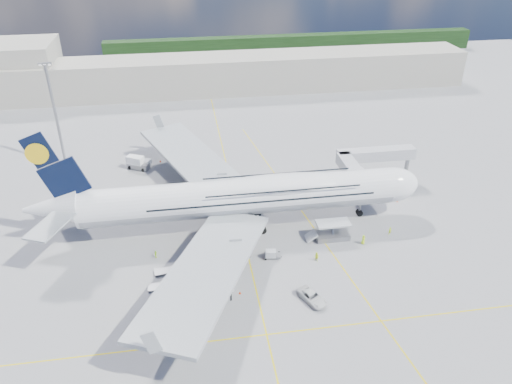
{
  "coord_description": "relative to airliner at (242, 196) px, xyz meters",
  "views": [
    {
      "loc": [
        -10.11,
        -73.7,
        56.52
      ],
      "look_at": [
        2.79,
        8.0,
        8.77
      ],
      "focal_mm": 35.0,
      "sensor_mm": 36.0,
      "label": 1
    }
  ],
  "objects": [
    {
      "name": "tree_line",
      "position": [
        39.74,
        130.0,
        -2.87
      ],
      "size": [
        160.0,
        6.0,
        8.0
      ],
      "primitive_type": "cube",
      "color": "#193814",
      "rests_on": "ground"
    },
    {
      "name": "cone_wing_right_outer",
      "position": [
        -8.72,
        -20.29,
        -6.59
      ],
      "size": [
        0.45,
        0.45,
        0.57
      ],
      "color": "red",
      "rests_on": "ground"
    },
    {
      "name": "dolly_back",
      "position": [
        -16.99,
        -17.0,
        -6.56
      ],
      "size": [
        2.72,
        1.49,
        0.4
      ],
      "rotation": [
        0.0,
        0.0,
        -0.02
      ],
      "color": "gray",
      "rests_on": "ground"
    },
    {
      "name": "dolly_row_c",
      "position": [
        -15.61,
        -12.78,
        -6.48
      ],
      "size": [
        3.62,
        2.23,
        0.5
      ],
      "rotation": [
        0.0,
        0.0,
        0.12
      ],
      "color": "gray",
      "rests_on": "ground"
    },
    {
      "name": "cone_wing_left_outer",
      "position": [
        -16.68,
        31.85,
        -6.59
      ],
      "size": [
        0.46,
        0.46,
        0.58
      ],
      "color": "red",
      "rests_on": "ground"
    },
    {
      "name": "dolly_row_a",
      "position": [
        -11.68,
        -17.4,
        -6.53
      ],
      "size": [
        3.02,
        1.72,
        0.43
      ],
      "rotation": [
        0.0,
        0.0,
        -0.05
      ],
      "color": "gray",
      "rests_on": "ground"
    },
    {
      "name": "catering_truck_outer",
      "position": [
        -21.92,
        28.85,
        -5.29
      ],
      "size": [
        6.19,
        4.43,
        3.41
      ],
      "rotation": [
        0.0,
        0.0,
        -0.5
      ],
      "color": "gray",
      "rests_on": "ground"
    },
    {
      "name": "service_van",
      "position": [
        8.38,
        -23.77,
        -6.08
      ],
      "size": [
        4.72,
        6.24,
        1.57
      ],
      "primitive_type": "imported",
      "rotation": [
        0.0,
        0.0,
        0.42
      ],
      "color": "silver",
      "rests_on": "ground"
    },
    {
      "name": "taxi_line_diag",
      "position": [
        13.74,
        -0.0,
        -6.86
      ],
      "size": [
        14.16,
        99.06,
        0.01
      ],
      "primitive_type": "cube",
      "rotation": [
        0.0,
        0.0,
        0.14
      ],
      "color": "#DBC30B",
      "rests_on": "ground"
    },
    {
      "name": "cargo_loader",
      "position": [
        16.56,
        -7.11,
        -5.62
      ],
      "size": [
        8.53,
        3.2,
        3.67
      ],
      "color": "silver",
      "rests_on": "ground"
    },
    {
      "name": "baggage_tug",
      "position": [
        -5.5,
        -18.83,
        -5.99
      ],
      "size": [
        3.32,
        1.82,
        1.99
      ],
      "rotation": [
        0.0,
        0.0,
        -0.11
      ],
      "color": "white",
      "rests_on": "ground"
    },
    {
      "name": "terminal",
      "position": [
        -0.26,
        85.0,
        -0.87
      ],
      "size": [
        180.0,
        16.0,
        12.0
      ],
      "primitive_type": "cube",
      "color": "#B2AD9E",
      "rests_on": "ground"
    },
    {
      "name": "taxi_line_main",
      "position": [
        -0.26,
        -10.0,
        -6.86
      ],
      "size": [
        0.25,
        220.0,
        0.01
      ],
      "primitive_type": "cube",
      "color": "#DBC30B",
      "rests_on": "ground"
    },
    {
      "name": "cone_tail",
      "position": [
        -27.59,
        6.59,
        -6.6
      ],
      "size": [
        0.44,
        0.44,
        0.56
      ],
      "color": "red",
      "rests_on": "ground"
    },
    {
      "name": "cone_wing_left_inner",
      "position": [
        -8.05,
        16.59,
        -6.6
      ],
      "size": [
        0.43,
        0.43,
        0.55
      ],
      "color": "red",
      "rests_on": "ground"
    },
    {
      "name": "dolly_nose_far",
      "position": [
        4.29,
        -11.02,
        -6.52
      ],
      "size": [
        3.48,
        2.6,
        0.46
      ],
      "rotation": [
        0.0,
        0.0,
        -0.34
      ],
      "color": "gray",
      "rests_on": "ground"
    },
    {
      "name": "cone_nose",
      "position": [
        34.86,
        3.92,
        -6.63
      ],
      "size": [
        0.39,
        0.39,
        0.49
      ],
      "color": "red",
      "rests_on": "ground"
    },
    {
      "name": "ground",
      "position": [
        -0.26,
        -10.0,
        -6.87
      ],
      "size": [
        300.0,
        300.0,
        0.0
      ],
      "primitive_type": "plane",
      "color": "gray",
      "rests_on": "ground"
    },
    {
      "name": "catering_truck_inner",
      "position": [
        -7.79,
        19.86,
        -5.04
      ],
      "size": [
        6.94,
        4.06,
        3.88
      ],
      "rotation": [
        0.0,
        0.0,
        -0.29
      ],
      "color": "gray",
      "rests_on": "ground"
    },
    {
      "name": "crew_wing",
      "position": [
        -17.12,
        -8.02,
        -6.11
      ],
      "size": [
        0.68,
        0.96,
        1.51
      ],
      "primitive_type": "imported",
      "rotation": [
        0.0,
        0.0,
        1.17
      ],
      "color": "#C2FF1A",
      "rests_on": "ground"
    },
    {
      "name": "jet_bridge",
      "position": [
        29.55,
        10.94,
        -0.02
      ],
      "size": [
        18.8,
        12.1,
        8.5
      ],
      "color": "#B7B7BC",
      "rests_on": "ground"
    },
    {
      "name": "dolly_row_b",
      "position": [
        -16.69,
        -16.42,
        -6.58
      ],
      "size": [
        2.65,
        1.53,
        0.38
      ],
      "rotation": [
        0.0,
        0.0,
        0.06
      ],
      "color": "gray",
      "rests_on": "ground"
    },
    {
      "name": "airliner",
      "position": [
        0.0,
        0.0,
        0.0
      ],
      "size": [
        77.26,
        79.15,
        23.71
      ],
      "color": "white",
      "rests_on": "ground"
    },
    {
      "name": "cone_wing_right_inner",
      "position": [
        -3.09,
        -20.27,
        -6.63
      ],
      "size": [
        0.39,
        0.39,
        0.5
      ],
      "color": "red",
      "rests_on": "ground"
    },
    {
      "name": "taxi_line_cross",
      "position": [
        -0.26,
        -30.0,
        -6.86
      ],
      "size": [
        120.0,
        0.25,
        0.01
      ],
      "primitive_type": "cube",
      "color": "#DBC30B",
      "rests_on": "ground"
    },
    {
      "name": "dolly_nose_near",
      "position": [
        3.78,
        -11.46,
        -5.99
      ],
      "size": [
        2.76,
        1.73,
        1.64
      ],
      "rotation": [
        0.0,
        0.0,
        -0.14
      ],
      "color": "gray",
      "rests_on": "ground"
    },
    {
      "name": "crew_nose",
      "position": [
        28.36,
        -7.68,
        -6.04
      ],
      "size": [
        0.68,
        0.53,
        1.65
      ],
      "primitive_type": "imported",
      "rotation": [
        0.0,
        0.0,
        0.25
      ],
      "color": "#D0F419",
      "rests_on": "ground"
    },
    {
      "name": "light_mast",
      "position": [
        -40.26,
        35.0,
        6.34
      ],
      "size": [
        3.0,
        0.7,
        25.5
      ],
      "color": "gray",
      "rests_on": "ground"
    },
    {
      "name": "crew_loader",
      "position": [
        11.85,
        -13.69,
        -5.93
      ],
      "size": [
        1.09,
        1.15,
        1.87
      ],
      "primitive_type": "imported",
      "rotation": [
        0.0,
        0.0,
        -0.98
      ],
      "color": "#E9FF1A",
      "rests_on": "ground"
    },
    {
      "name": "crew_van",
      "position": [
        22.09,
        -9.86,
        -5.9
      ],
      "size": [
        0.7,
        1.0,
        1.94
      ],
      "primitive_type": "imported",
      "rotation": [
        0.0,
        0.0,
        1.66
      ],
      "color": "#D3FF1A",
      "rests_on": "ground"
    },
    {
      "name": "crew_tug",
      "position": [
        -4.07,
        -16.2,
        -5.95
      ],
      "size": [
        1.33,
        0.98,
        1.83
      ],
      "primitive_type": "imported",
      "rotation": [
        0.0,
        0.0,
        0.28
      ],
      "color": "#94EA18",
      "rests_on": "ground"
    }
  ]
}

